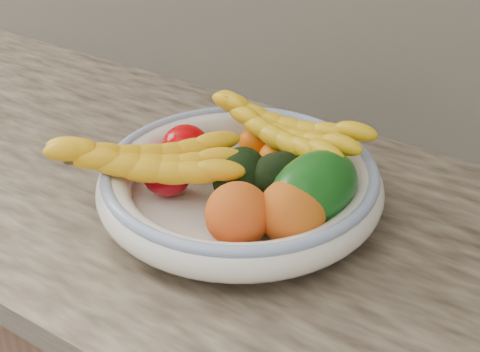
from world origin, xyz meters
name	(u,v)px	position (x,y,z in m)	size (l,w,h in m)	color
fruit_bowl	(240,183)	(0.00, 1.66, 0.95)	(0.39, 0.39, 0.08)	white
clementine_back_left	(256,142)	(-0.04, 1.76, 0.95)	(0.05, 0.05, 0.05)	orange
clementine_back_right	(293,152)	(0.02, 1.77, 0.95)	(0.05, 0.05, 0.04)	#EA5C04
clementine_back_mid	(278,158)	(0.01, 1.74, 0.95)	(0.05, 0.05, 0.05)	orange
tomato_left	(186,146)	(-0.11, 1.68, 0.96)	(0.07, 0.07, 0.06)	#C20004
tomato_near_left	(167,174)	(-0.08, 1.61, 0.96)	(0.07, 0.07, 0.06)	#9E040F
avocado_center	(240,175)	(0.00, 1.66, 0.96)	(0.07, 0.10, 0.07)	black
avocado_right	(277,176)	(0.05, 1.68, 0.96)	(0.07, 0.10, 0.07)	black
green_mango	(314,190)	(0.11, 1.66, 0.98)	(0.09, 0.14, 0.10)	#0E4D10
peach_front	(238,215)	(0.05, 1.58, 0.97)	(0.08, 0.08, 0.08)	orange
peach_right	(292,212)	(0.11, 1.61, 0.97)	(0.08, 0.08, 0.08)	orange
banana_bunch_back	(282,135)	(0.01, 1.75, 0.99)	(0.27, 0.10, 0.08)	yellow
banana_bunch_front	(146,166)	(-0.10, 1.58, 0.98)	(0.27, 0.11, 0.08)	yellow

